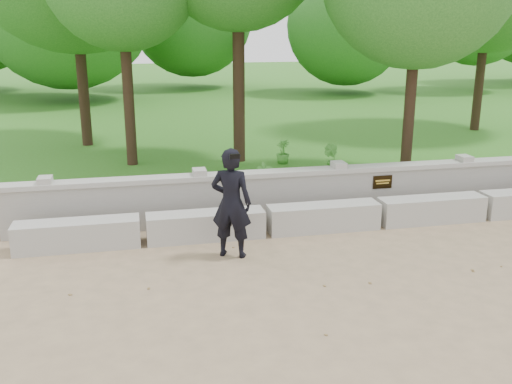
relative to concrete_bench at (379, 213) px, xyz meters
The scene contains 8 objects.
ground 1.91m from the concrete_bench, 90.00° to the right, with size 80.00×80.00×0.00m, color #977E5D.
lawn 12.10m from the concrete_bench, 90.00° to the left, with size 40.00×22.00×0.25m, color #356819.
concrete_bench is the anchor object (origin of this frame).
parapet_wall 0.74m from the concrete_bench, 89.99° to the left, with size 12.50×0.35×0.90m.
man_main 2.89m from the concrete_bench, 163.68° to the right, with size 0.71×0.68×1.66m.
shrub_a 2.22m from the concrete_bench, 140.39° to the left, with size 0.34×0.23×0.64m, color #438C2F.
shrub_b 2.76m from the concrete_bench, 87.78° to the left, with size 0.36×0.29×0.65m, color #438C2F.
shrub_d 3.97m from the concrete_bench, 99.86° to the left, with size 0.31×0.28×0.55m, color #438C2F.
Camera 1 is at (-4.06, -6.79, 3.30)m, focal length 40.00 mm.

